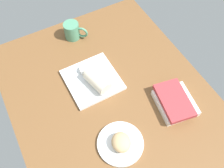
{
  "coord_description": "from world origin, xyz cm",
  "views": [
    {
      "loc": [
        53.54,
        -27.36,
        105.92
      ],
      "look_at": [
        -2.63,
        2.84,
        7.0
      ],
      "focal_mm": 40.25,
      "sensor_mm": 36.0,
      "label": 1
    }
  ],
  "objects_px": {
    "sauce_cup": "(85,70)",
    "coffee_mug": "(73,31)",
    "round_plate": "(120,144)",
    "scone_pastry": "(121,142)",
    "square_plate": "(92,80)",
    "book_stack": "(175,102)",
    "breakfast_wrap": "(97,81)"
  },
  "relations": [
    {
      "from": "book_stack",
      "to": "scone_pastry",
      "type": "bearing_deg",
      "value": -80.15
    },
    {
      "from": "scone_pastry",
      "to": "book_stack",
      "type": "bearing_deg",
      "value": 99.85
    },
    {
      "from": "square_plate",
      "to": "breakfast_wrap",
      "type": "distance_m",
      "value": 0.06
    },
    {
      "from": "book_stack",
      "to": "sauce_cup",
      "type": "bearing_deg",
      "value": -141.19
    },
    {
      "from": "breakfast_wrap",
      "to": "book_stack",
      "type": "bearing_deg",
      "value": -57.26
    },
    {
      "from": "sauce_cup",
      "to": "breakfast_wrap",
      "type": "height_order",
      "value": "breakfast_wrap"
    },
    {
      "from": "square_plate",
      "to": "book_stack",
      "type": "distance_m",
      "value": 0.4
    },
    {
      "from": "scone_pastry",
      "to": "sauce_cup",
      "type": "height_order",
      "value": "scone_pastry"
    },
    {
      "from": "square_plate",
      "to": "coffee_mug",
      "type": "bearing_deg",
      "value": 173.44
    },
    {
      "from": "square_plate",
      "to": "book_stack",
      "type": "bearing_deg",
      "value": 42.51
    },
    {
      "from": "sauce_cup",
      "to": "coffee_mug",
      "type": "relative_size",
      "value": 0.49
    },
    {
      "from": "round_plate",
      "to": "book_stack",
      "type": "xyz_separation_m",
      "value": [
        -0.05,
        0.31,
        0.02
      ]
    },
    {
      "from": "breakfast_wrap",
      "to": "scone_pastry",
      "type": "bearing_deg",
      "value": -111.78
    },
    {
      "from": "sauce_cup",
      "to": "coffee_mug",
      "type": "xyz_separation_m",
      "value": [
        -0.26,
        0.05,
        0.02
      ]
    },
    {
      "from": "sauce_cup",
      "to": "book_stack",
      "type": "distance_m",
      "value": 0.45
    },
    {
      "from": "sauce_cup",
      "to": "round_plate",
      "type": "bearing_deg",
      "value": -3.74
    },
    {
      "from": "breakfast_wrap",
      "to": "book_stack",
      "type": "distance_m",
      "value": 0.37
    },
    {
      "from": "sauce_cup",
      "to": "coffee_mug",
      "type": "distance_m",
      "value": 0.26
    },
    {
      "from": "scone_pastry",
      "to": "square_plate",
      "type": "distance_m",
      "value": 0.35
    },
    {
      "from": "scone_pastry",
      "to": "square_plate",
      "type": "xyz_separation_m",
      "value": [
        -0.35,
        0.04,
        -0.03
      ]
    },
    {
      "from": "square_plate",
      "to": "breakfast_wrap",
      "type": "height_order",
      "value": "breakfast_wrap"
    },
    {
      "from": "scone_pastry",
      "to": "square_plate",
      "type": "bearing_deg",
      "value": 173.96
    },
    {
      "from": "scone_pastry",
      "to": "coffee_mug",
      "type": "relative_size",
      "value": 0.8
    },
    {
      "from": "square_plate",
      "to": "book_stack",
      "type": "xyz_separation_m",
      "value": [
        0.3,
        0.27,
        0.02
      ]
    },
    {
      "from": "sauce_cup",
      "to": "book_stack",
      "type": "height_order",
      "value": "book_stack"
    },
    {
      "from": "square_plate",
      "to": "scone_pastry",
      "type": "bearing_deg",
      "value": -6.04
    },
    {
      "from": "square_plate",
      "to": "sauce_cup",
      "type": "height_order",
      "value": "sauce_cup"
    },
    {
      "from": "round_plate",
      "to": "book_stack",
      "type": "bearing_deg",
      "value": 98.71
    },
    {
      "from": "round_plate",
      "to": "scone_pastry",
      "type": "distance_m",
      "value": 0.03
    },
    {
      "from": "book_stack",
      "to": "square_plate",
      "type": "bearing_deg",
      "value": -137.49
    },
    {
      "from": "scone_pastry",
      "to": "book_stack",
      "type": "height_order",
      "value": "scone_pastry"
    },
    {
      "from": "round_plate",
      "to": "sauce_cup",
      "type": "distance_m",
      "value": 0.4
    }
  ]
}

